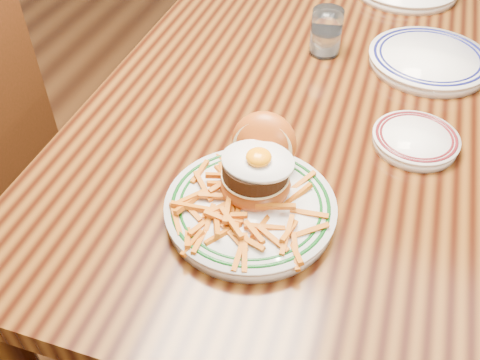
% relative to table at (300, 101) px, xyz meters
% --- Properties ---
extents(floor, '(6.00, 6.00, 0.00)m').
position_rel_table_xyz_m(floor, '(0.00, 0.00, -0.66)').
color(floor, black).
rests_on(floor, ground).
extents(table, '(0.85, 1.60, 0.75)m').
position_rel_table_xyz_m(table, '(0.00, 0.00, 0.00)').
color(table, black).
rests_on(table, floor).
extents(main_plate, '(0.29, 0.31, 0.14)m').
position_rel_table_xyz_m(main_plate, '(0.02, -0.46, 0.13)').
color(main_plate, white).
rests_on(main_plate, table).
extents(side_plate, '(0.17, 0.17, 0.03)m').
position_rel_table_xyz_m(side_plate, '(0.27, -0.20, 0.10)').
color(side_plate, white).
rests_on(side_plate, table).
extents(rear_plate, '(0.28, 0.28, 0.03)m').
position_rel_table_xyz_m(rear_plate, '(0.28, 0.11, 0.11)').
color(rear_plate, white).
rests_on(rear_plate, table).
extents(water_glass, '(0.07, 0.07, 0.11)m').
position_rel_table_xyz_m(water_glass, '(0.03, 0.09, 0.14)').
color(water_glass, white).
rests_on(water_glass, table).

